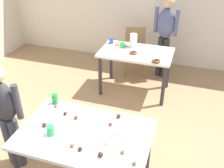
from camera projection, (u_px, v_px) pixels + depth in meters
dining_table_near at (85, 140)px, 2.58m from camera, size 1.30×0.84×0.75m
dining_table_far at (136, 58)px, 4.25m from camera, size 1.17×0.70×0.75m
chair_far_table at (135, 48)px, 4.95m from camera, size 0.49×0.49×0.87m
person_girl_near at (5, 111)px, 2.77m from camera, size 0.45×0.20×1.33m
person_adult_far at (165, 30)px, 4.58m from camera, size 0.45×0.28×1.52m
mixing_bowl at (129, 130)px, 2.51m from camera, size 0.20×0.20×0.08m
soda_can at (55, 99)px, 2.92m from camera, size 0.07×0.07×0.12m
fork_near at (26, 133)px, 2.53m from camera, size 0.17×0.02×0.01m
cup_near_0 at (110, 139)px, 2.38m from camera, size 0.08×0.08×0.10m
cup_near_1 at (50, 130)px, 2.48m from camera, size 0.08×0.08×0.11m
cake_ball_0 at (56, 106)px, 2.88m from camera, size 0.04×0.04×0.04m
cake_ball_1 at (110, 124)px, 2.61m from camera, size 0.04×0.04×0.04m
cake_ball_2 at (76, 117)px, 2.70m from camera, size 0.04×0.04×0.04m
cake_ball_3 at (119, 116)px, 2.72m from camera, size 0.05×0.05×0.05m
cake_ball_4 at (72, 145)px, 2.36m from camera, size 0.04×0.04×0.04m
cake_ball_5 at (134, 163)px, 2.18m from camera, size 0.04×0.04×0.04m
cake_ball_6 at (65, 113)px, 2.76m from camera, size 0.04×0.04×0.04m
cake_ball_7 at (44, 125)px, 2.60m from camera, size 0.05×0.05×0.05m
cake_ball_8 at (100, 155)px, 2.26m from camera, size 0.05×0.05×0.05m
cake_ball_9 at (122, 152)px, 2.29m from camera, size 0.04×0.04×0.04m
cake_ball_10 at (80, 149)px, 2.32m from camera, size 0.04×0.04×0.04m
pitcher_far at (133, 41)px, 4.29m from camera, size 0.12×0.12×0.23m
cup_far_0 at (123, 45)px, 4.30m from camera, size 0.08×0.08×0.10m
cup_far_1 at (111, 40)px, 4.45m from camera, size 0.07×0.07×0.11m
donut_far_0 at (118, 44)px, 4.41m from camera, size 0.11×0.11×0.03m
donut_far_1 at (125, 44)px, 4.40m from camera, size 0.13×0.13×0.04m
donut_far_2 at (133, 53)px, 4.11m from camera, size 0.13×0.13×0.04m
donut_far_3 at (156, 61)px, 3.85m from camera, size 0.13×0.13×0.04m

